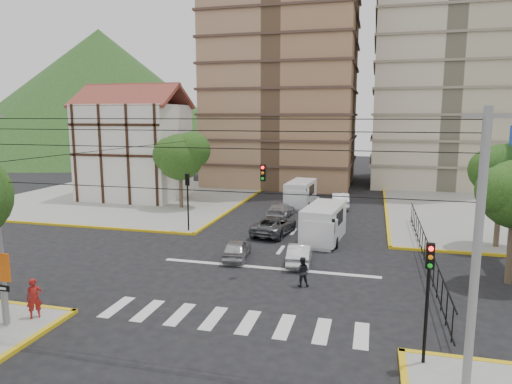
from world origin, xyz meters
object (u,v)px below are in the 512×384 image
(van_left_lane, at_px, (300,194))
(car_silver_front_left, at_px, (237,249))
(pedestrian_sw_corner, at_px, (34,298))
(pedestrian_crosswalk, at_px, (302,272))
(traffic_light_se, at_px, (428,283))
(van_right_lane, at_px, (323,224))
(traffic_light_nw, at_px, (188,192))
(district_sign, at_px, (1,274))
(car_white_front_right, at_px, (300,253))

(van_left_lane, xyz_separation_m, car_silver_front_left, (-1.21, -17.43, -0.59))
(pedestrian_sw_corner, distance_m, pedestrian_crosswalk, 12.73)
(traffic_light_se, bearing_deg, van_left_lane, 107.78)
(van_left_lane, bearing_deg, car_silver_front_left, -90.32)
(pedestrian_sw_corner, bearing_deg, traffic_light_se, -41.50)
(van_right_lane, relative_size, pedestrian_sw_corner, 3.35)
(pedestrian_sw_corner, bearing_deg, pedestrian_crosswalk, -9.43)
(van_right_lane, xyz_separation_m, car_silver_front_left, (-4.81, -5.31, -0.62))
(traffic_light_se, bearing_deg, car_silver_front_left, 134.41)
(traffic_light_nw, relative_size, district_sign, 1.38)
(car_white_front_right, bearing_deg, car_silver_front_left, -4.52)
(district_sign, height_order, car_silver_front_left, district_sign)
(district_sign, height_order, pedestrian_crosswalk, district_sign)
(van_left_lane, height_order, car_white_front_right, van_left_lane)
(traffic_light_nw, height_order, car_silver_front_left, traffic_light_nw)
(car_silver_front_left, height_order, car_white_front_right, car_white_front_right)
(traffic_light_nw, distance_m, car_silver_front_left, 8.01)
(van_left_lane, distance_m, pedestrian_crosswalk, 21.40)
(car_white_front_right, relative_size, pedestrian_sw_corner, 2.17)
(pedestrian_sw_corner, height_order, pedestrian_crosswalk, pedestrian_sw_corner)
(traffic_light_nw, height_order, pedestrian_sw_corner, traffic_light_nw)
(van_left_lane, bearing_deg, traffic_light_nw, -115.23)
(car_silver_front_left, bearing_deg, van_left_lane, -101.45)
(traffic_light_nw, distance_m, pedestrian_sw_corner, 16.11)
(car_silver_front_left, xyz_separation_m, car_white_front_right, (3.99, -0.01, 0.00))
(van_right_lane, height_order, pedestrian_crosswalk, van_right_lane)
(traffic_light_nw, xyz_separation_m, car_silver_front_left, (5.49, -5.28, -2.49))
(van_left_lane, relative_size, pedestrian_sw_corner, 3.22)
(district_sign, bearing_deg, car_silver_front_left, 61.10)
(traffic_light_se, xyz_separation_m, car_white_front_right, (-6.12, 10.31, -2.48))
(district_sign, distance_m, van_right_lane, 20.50)
(van_right_lane, bearing_deg, district_sign, -117.00)
(pedestrian_sw_corner, bearing_deg, district_sign, -160.22)
(traffic_light_nw, xyz_separation_m, district_sign, (-1.00, -17.04, -0.66))
(traffic_light_se, distance_m, traffic_light_nw, 22.06)
(traffic_light_se, height_order, van_left_lane, traffic_light_se)
(traffic_light_se, distance_m, van_right_lane, 16.61)
(car_white_front_right, height_order, pedestrian_sw_corner, pedestrian_sw_corner)
(traffic_light_se, height_order, pedestrian_crosswalk, traffic_light_se)
(traffic_light_nw, height_order, pedestrian_crosswalk, traffic_light_nw)
(van_right_lane, xyz_separation_m, van_left_lane, (-3.60, 12.12, -0.03))
(car_silver_front_left, relative_size, car_white_front_right, 0.96)
(car_silver_front_left, height_order, pedestrian_sw_corner, pedestrian_sw_corner)
(traffic_light_se, xyz_separation_m, district_sign, (-16.60, -1.44, -0.66))
(pedestrian_sw_corner, bearing_deg, van_right_lane, 13.31)
(van_left_lane, distance_m, pedestrian_sw_corner, 29.01)
(traffic_light_se, relative_size, car_white_front_right, 1.15)
(car_white_front_right, bearing_deg, district_sign, 43.86)
(van_right_lane, height_order, car_white_front_right, van_right_lane)
(car_silver_front_left, bearing_deg, district_sign, 53.61)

